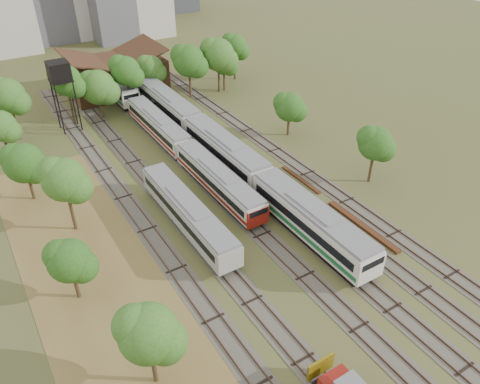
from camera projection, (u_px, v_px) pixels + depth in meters
ground at (343, 288)px, 43.07m from camera, size 240.00×240.00×0.00m
dry_grass_patch at (126, 311)px, 40.80m from camera, size 14.00×60.00×0.04m
tracks at (207, 171)px, 60.40m from camera, size 24.60×80.00×0.19m
railcar_red_set at (185, 151)px, 61.26m from camera, size 2.72×34.58×3.36m
railcar_green_set at (225, 152)px, 60.32m from camera, size 3.23×52.08×3.99m
railcar_rear at (115, 85)px, 80.41m from camera, size 2.96×16.08×3.66m
old_grey_coach at (188, 213)px, 49.60m from camera, size 2.79×18.00×3.44m
water_tower at (59, 73)px, 65.80m from camera, size 2.98×2.98×10.34m
rail_pile_near at (362, 226)px, 50.60m from camera, size 0.69×10.30×0.34m
rail_pile_far at (301, 180)px, 58.52m from camera, size 0.45×7.27×0.24m
maintenance_shed at (115, 75)px, 81.94m from camera, size 16.45×11.55×7.58m
tree_band_left at (76, 238)px, 41.00m from camera, size 7.58×54.81×8.50m
tree_band_far at (145, 69)px, 74.69m from camera, size 43.95×9.14×9.34m
tree_band_right at (288, 101)px, 67.37m from camera, size 5.07×39.90×7.39m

